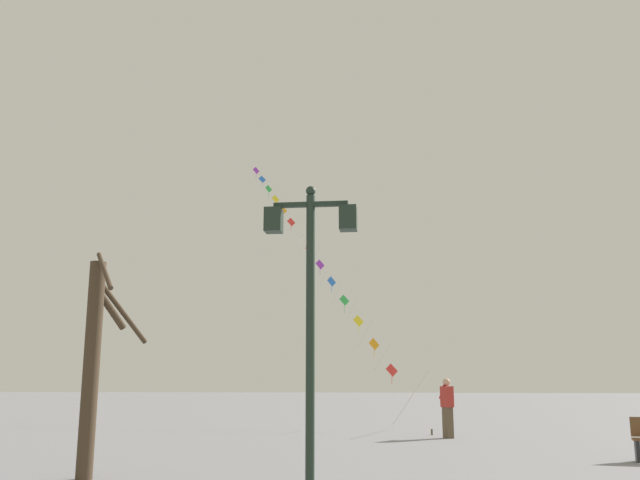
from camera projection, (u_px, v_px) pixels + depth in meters
ground_plane at (418, 437)px, 20.12m from camera, size 160.00×160.00×0.00m
twin_lantern_lamp_post at (310, 274)px, 10.82m from camera, size 1.50×0.28×4.77m
kite_train at (310, 250)px, 32.25m from camera, size 9.82×18.16×14.81m
kite_flyer at (447, 406)px, 19.85m from camera, size 0.42×0.61×1.71m
bare_tree at (94, 360)px, 11.81m from camera, size 0.94×2.14×3.90m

